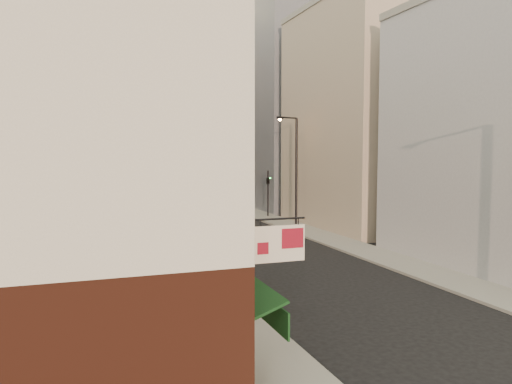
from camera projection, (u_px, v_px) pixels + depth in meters
The scene contains 14 objects.
sidewalk_left at pixel (126, 206), 64.02m from camera, with size 3.00×140.00×0.15m, color gray.
sidewalk_right at pixel (224, 203), 68.37m from camera, with size 3.00×140.00×0.15m, color gray.
near_building_left at pixel (110, 175), 18.85m from camera, with size 8.30×23.04×12.30m.
left_bldg_beige at pixel (79, 136), 34.33m from camera, with size 8.00×12.00×16.00m, color tan.
left_bldg_grey at pixel (79, 121), 49.20m from camera, with size 8.00×16.00×20.00m, color #9D9DA2.
left_bldg_tan at pixel (79, 141), 66.23m from camera, with size 8.00×18.00×17.00m, color tan.
left_bldg_wingrid at pixel (78, 123), 84.74m from camera, with size 8.00×20.00×24.00m, color gray.
right_bldg_beige at pixel (355, 119), 45.95m from camera, with size 8.00×16.00×20.00m, color tan.
right_bldg_wingrid at pixel (274, 106), 64.50m from camera, with size 8.00×20.00×26.00m, color gray.
highrise at pixel (249, 51), 91.82m from camera, with size 21.00×23.00×51.20m.
clock_tower at pixel (136, 99), 99.25m from camera, with size 14.00×14.00×44.90m.
white_tower at pixel (207, 88), 89.70m from camera, with size 8.00×8.00×41.50m.
streetlamp_mid at pixel (294, 164), 46.54m from camera, with size 2.50×1.25×10.15m.
traffic_light_right at pixel (268, 181), 53.11m from camera, with size 0.76×0.76×5.00m.
Camera 1 is at (-12.09, -10.61, 6.84)m, focal length 35.00 mm.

